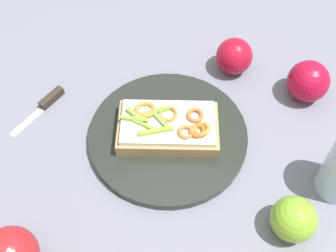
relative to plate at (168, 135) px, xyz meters
name	(u,v)px	position (x,y,z in m)	size (l,w,h in m)	color
ground_plane	(168,138)	(0.00, 0.00, -0.01)	(2.00, 2.00, 0.00)	slate
plate	(168,135)	(0.00, 0.00, 0.00)	(0.27, 0.27, 0.02)	#252A25
sandwich	(168,127)	(0.00, 0.00, 0.03)	(0.18, 0.19, 0.05)	#A98356
apple_1	(308,81)	(0.07, 0.26, 0.03)	(0.08, 0.08, 0.08)	#B30E2D
apple_2	(234,56)	(-0.05, 0.20, 0.03)	(0.07, 0.07, 0.07)	#B51029
apple_5	(294,219)	(0.24, 0.05, 0.03)	(0.07, 0.07, 0.07)	#7EB52C
knife	(46,104)	(-0.19, -0.14, 0.00)	(0.05, 0.12, 0.02)	silver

